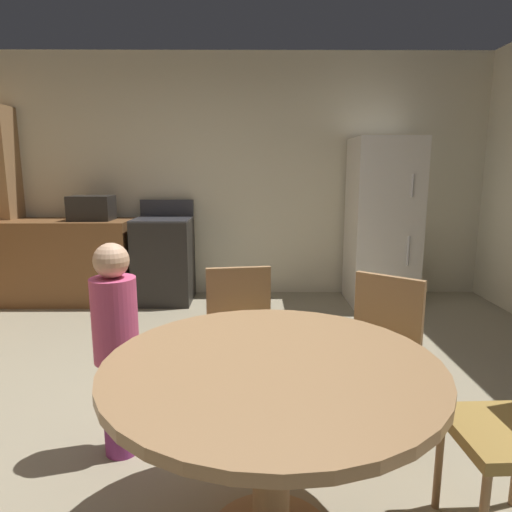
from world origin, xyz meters
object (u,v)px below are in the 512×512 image
at_px(refrigerator, 382,222).
at_px(chair_northeast, 378,347).
at_px(person_child, 116,345).
at_px(oven_range, 164,259).
at_px(dining_table, 272,402).
at_px(microwave, 92,208).
at_px(chair_north, 241,334).

distance_m(refrigerator, chair_northeast, 2.64).
bearing_deg(person_child, oven_range, 135.17).
height_order(oven_range, chair_northeast, oven_range).
bearing_deg(refrigerator, oven_range, 178.69).
bearing_deg(dining_table, oven_range, 107.41).
relative_size(refrigerator, person_child, 1.61).
height_order(microwave, chair_north, microwave).
distance_m(chair_north, chair_northeast, 0.76).
relative_size(refrigerator, microwave, 4.00).
bearing_deg(chair_north, dining_table, -0.00).
relative_size(chair_northeast, person_child, 0.80).
height_order(refrigerator, person_child, refrigerator).
height_order(microwave, chair_northeast, microwave).
distance_m(refrigerator, dining_table, 3.53).
relative_size(oven_range, dining_table, 0.91).
xyz_separation_m(oven_range, chair_north, (0.90, -2.37, 0.03)).
distance_m(dining_table, chair_north, 0.97).
relative_size(chair_north, person_child, 0.80).
xyz_separation_m(oven_range, microwave, (-0.75, -0.00, 0.56)).
bearing_deg(chair_northeast, dining_table, 0.00).
xyz_separation_m(refrigerator, microwave, (-3.11, 0.05, 0.15)).
bearing_deg(oven_range, dining_table, -72.59).
bearing_deg(refrigerator, dining_table, -111.92).
xyz_separation_m(microwave, person_child, (1.05, -2.72, -0.45)).
xyz_separation_m(microwave, dining_table, (1.79, -3.32, -0.43)).
bearing_deg(microwave, chair_northeast, -47.00).
height_order(dining_table, person_child, person_child).
distance_m(dining_table, person_child, 0.95).
bearing_deg(chair_north, microwave, -153.20).
bearing_deg(dining_table, chair_north, 98.19).
bearing_deg(oven_range, chair_north, -69.10).
bearing_deg(refrigerator, chair_north, -122.08).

